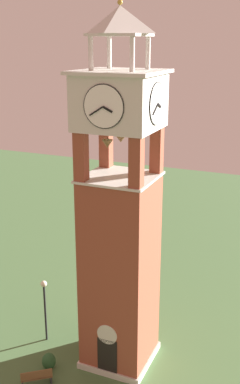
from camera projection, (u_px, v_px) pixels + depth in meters
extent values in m
plane|color=#476B3D|center=(120.00, 357.00, 26.04)|extent=(80.00, 80.00, 0.00)
cube|color=brown|center=(120.00, 274.00, 24.43)|extent=(3.32, 3.32, 10.38)
cube|color=beige|center=(120.00, 355.00, 25.99)|extent=(3.52, 3.52, 0.35)
cube|color=black|center=(107.00, 358.00, 24.22)|extent=(1.10, 0.04, 2.20)
cylinder|color=beige|center=(107.00, 335.00, 23.79)|extent=(1.10, 0.04, 1.10)
cube|color=brown|center=(81.00, 158.00, 21.76)|extent=(0.56, 0.56, 2.44)
cube|color=brown|center=(136.00, 164.00, 20.72)|extent=(0.56, 0.56, 2.44)
cube|color=brown|center=(106.00, 146.00, 24.17)|extent=(0.56, 0.56, 2.44)
cube|color=brown|center=(157.00, 151.00, 23.13)|extent=(0.56, 0.56, 2.44)
cube|color=beige|center=(120.00, 177.00, 22.81)|extent=(3.48, 3.48, 0.12)
cone|color=brown|center=(134.00, 143.00, 21.91)|extent=(0.50, 0.50, 0.38)
cone|color=brown|center=(121.00, 139.00, 22.97)|extent=(0.57, 0.57, 0.37)
cone|color=brown|center=(107.00, 144.00, 21.82)|extent=(0.52, 0.52, 0.38)
cube|color=beige|center=(120.00, 102.00, 21.68)|extent=(3.56, 3.56, 2.53)
cylinder|color=white|center=(103.00, 107.00, 20.10)|extent=(1.92, 0.05, 1.92)
torus|color=black|center=(103.00, 107.00, 20.10)|extent=(1.94, 0.06, 1.94)
cube|color=black|center=(107.00, 109.00, 20.00)|extent=(0.47, 0.03, 0.29)
cube|color=black|center=(96.00, 111.00, 20.24)|extent=(0.68, 0.03, 0.46)
cylinder|color=white|center=(134.00, 98.00, 23.25)|extent=(1.92, 0.05, 1.92)
torus|color=black|center=(134.00, 98.00, 23.25)|extent=(1.94, 0.06, 1.94)
cube|color=black|center=(139.00, 100.00, 23.25)|extent=(0.47, 0.03, 0.29)
cube|color=black|center=(129.00, 101.00, 23.49)|extent=(0.68, 0.03, 0.46)
cylinder|color=white|center=(85.00, 100.00, 22.35)|extent=(0.05, 1.92, 1.92)
torus|color=black|center=(85.00, 100.00, 22.35)|extent=(0.06, 1.94, 1.94)
cube|color=black|center=(86.00, 101.00, 22.60)|extent=(0.03, 0.47, 0.29)
cube|color=black|center=(81.00, 105.00, 22.16)|extent=(0.03, 0.68, 0.46)
cylinder|color=white|center=(157.00, 104.00, 21.00)|extent=(0.05, 1.92, 1.92)
torus|color=black|center=(157.00, 104.00, 21.00)|extent=(0.06, 1.94, 1.94)
cube|color=black|center=(160.00, 106.00, 21.20)|extent=(0.03, 0.47, 0.29)
cube|color=black|center=(156.00, 109.00, 20.76)|extent=(0.03, 0.68, 0.46)
cube|color=beige|center=(120.00, 72.00, 21.26)|extent=(3.92, 3.92, 0.16)
cylinder|color=beige|center=(91.00, 54.00, 20.52)|extent=(0.22, 0.22, 1.45)
cylinder|color=beige|center=(132.00, 54.00, 19.79)|extent=(0.22, 0.22, 1.45)
cylinder|color=beige|center=(109.00, 53.00, 22.23)|extent=(0.22, 0.22, 1.45)
cylinder|color=beige|center=(148.00, 53.00, 21.50)|extent=(0.22, 0.22, 1.45)
cube|color=beige|center=(120.00, 35.00, 20.77)|extent=(2.40, 2.40, 0.12)
pyramid|color=beige|center=(120.00, 19.00, 20.57)|extent=(2.40, 2.40, 1.17)
sphere|color=#B79338|center=(120.00, 2.00, 20.35)|extent=(0.24, 0.24, 0.24)
cube|color=brown|center=(36.00, 377.00, 23.88)|extent=(1.54, 1.32, 0.06)
cube|color=brown|center=(36.00, 375.00, 23.62)|extent=(1.30, 1.01, 0.44)
cube|color=#2D2D33|center=(22.00, 383.00, 23.78)|extent=(0.30, 0.36, 0.42)
cube|color=#2D2D33|center=(51.00, 378.00, 24.12)|extent=(0.30, 0.36, 0.42)
cylinder|color=black|center=(45.00, 314.00, 27.07)|extent=(0.12, 0.12, 3.49)
sphere|color=#F9EFCC|center=(44.00, 284.00, 26.47)|extent=(0.36, 0.36, 0.36)
ellipsoid|color=#28562D|center=(49.00, 361.00, 25.01)|extent=(0.73, 0.73, 0.93)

